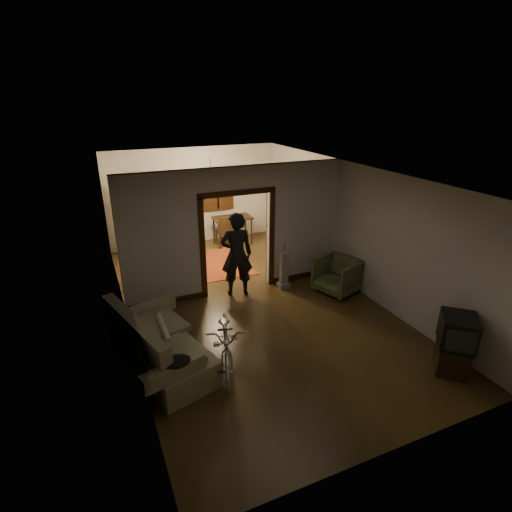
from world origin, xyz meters
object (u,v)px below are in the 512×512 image
desk (233,231)px  person (237,255)px  armchair (337,276)px  sofa (161,340)px  bicycle (227,340)px  locker (157,220)px

desk → person: bearing=-119.0°
person → armchair: bearing=172.7°
sofa → bicycle: (0.99, -0.39, -0.03)m
bicycle → locker: locker is taller
locker → bicycle: bearing=-103.3°
armchair → locker: locker is taller
armchair → desk: (-1.07, 3.85, 0.02)m
bicycle → person: 2.57m
bicycle → desk: bicycle is taller
sofa → desk: size_ratio=1.90×
armchair → locker: size_ratio=0.44×
sofa → armchair: 4.29m
armchair → desk: bearing=175.8°
sofa → desk: bearing=41.8°
locker → armchair: bearing=-64.8°
sofa → armchair: bearing=-1.5°
person → locker: bearing=-57.2°
bicycle → desk: size_ratio=1.58×
sofa → locker: size_ratio=1.08×
person → locker: 3.35m
armchair → locker: bearing=-160.8°
sofa → bicycle: 1.06m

